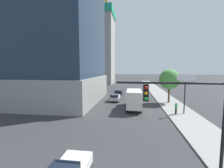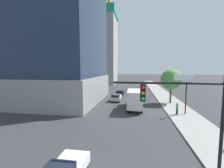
% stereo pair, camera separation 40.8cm
% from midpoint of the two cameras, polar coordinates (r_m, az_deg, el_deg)
% --- Properties ---
extents(sidewalk, '(4.51, 120.00, 0.15)m').
position_cam_midpoint_polar(sidewalk, '(27.48, 22.82, -8.61)').
color(sidewalk, gray).
rests_on(sidewalk, ground).
extents(construction_building, '(13.61, 14.73, 39.71)m').
position_cam_midpoint_polar(construction_building, '(71.61, -4.68, 14.78)').
color(construction_building, '#9E9B93').
rests_on(construction_building, ground).
extents(traffic_light_pole, '(6.58, 0.48, 6.23)m').
position_cam_midpoint_polar(traffic_light_pole, '(10.19, 25.85, -7.16)').
color(traffic_light_pole, black).
rests_on(traffic_light_pole, sidewalk).
extents(street_lamp, '(0.44, 0.44, 5.14)m').
position_cam_midpoint_polar(street_lamp, '(24.08, 25.61, -2.22)').
color(street_lamp, black).
rests_on(street_lamp, sidewalk).
extents(street_tree, '(3.89, 3.89, 6.49)m').
position_cam_midpoint_polar(street_tree, '(30.92, 20.69, 1.65)').
color(street_tree, brown).
rests_on(street_tree, sidewalk).
extents(car_silver, '(1.92, 4.60, 1.49)m').
position_cam_midpoint_polar(car_silver, '(31.65, 0.77, -5.05)').
color(car_silver, '#B7B7BC').
rests_on(car_silver, ground).
extents(car_black, '(1.90, 4.60, 1.33)m').
position_cam_midpoint_polar(car_black, '(39.39, 2.16, -3.06)').
color(car_black, black).
rests_on(car_black, ground).
extents(box_truck, '(2.34, 7.21, 3.26)m').
position_cam_midpoint_polar(box_truck, '(25.28, 7.92, -5.36)').
color(box_truck, '#B21E1E').
rests_on(box_truck, ground).
extents(pedestrian_green_shirt, '(0.34, 0.34, 1.65)m').
position_cam_midpoint_polar(pedestrian_green_shirt, '(23.78, 22.76, -8.52)').
color(pedestrian_green_shirt, black).
rests_on(pedestrian_green_shirt, sidewalk).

